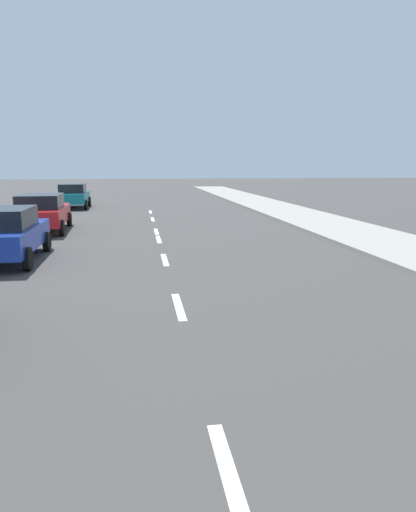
# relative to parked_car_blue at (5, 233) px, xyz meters

# --- Properties ---
(ground_plane) EXTENTS (160.00, 160.00, 0.00)m
(ground_plane) POSITION_rel_parked_car_blue_xyz_m (4.58, 1.04, -0.84)
(ground_plane) COLOR #423F3D
(sidewalk_strip) EXTENTS (3.60, 80.00, 0.14)m
(sidewalk_strip) POSITION_rel_parked_car_blue_xyz_m (12.52, 3.04, -0.77)
(sidewalk_strip) COLOR #9E998E
(sidewalk_strip) RESTS_ON ground
(lane_stripe_2) EXTENTS (0.16, 1.80, 0.01)m
(lane_stripe_2) POSITION_rel_parked_car_blue_xyz_m (4.58, -10.38, -0.83)
(lane_stripe_2) COLOR white
(lane_stripe_2) RESTS_ON ground
(lane_stripe_3) EXTENTS (0.16, 1.80, 0.01)m
(lane_stripe_3) POSITION_rel_parked_car_blue_xyz_m (4.58, -5.14, -0.83)
(lane_stripe_3) COLOR white
(lane_stripe_3) RESTS_ON ground
(lane_stripe_4) EXTENTS (0.16, 1.80, 0.01)m
(lane_stripe_4) POSITION_rel_parked_car_blue_xyz_m (4.58, -0.48, -0.83)
(lane_stripe_4) COLOR white
(lane_stripe_4) RESTS_ON ground
(lane_stripe_5) EXTENTS (0.16, 1.80, 0.01)m
(lane_stripe_5) POSITION_rel_parked_car_blue_xyz_m (4.58, 3.40, -0.83)
(lane_stripe_5) COLOR white
(lane_stripe_5) RESTS_ON ground
(lane_stripe_6) EXTENTS (0.16, 1.80, 0.01)m
(lane_stripe_6) POSITION_rel_parked_car_blue_xyz_m (4.58, 5.50, -0.83)
(lane_stripe_6) COLOR white
(lane_stripe_6) RESTS_ON ground
(lane_stripe_7) EXTENTS (0.16, 1.80, 0.01)m
(lane_stripe_7) POSITION_rel_parked_car_blue_xyz_m (4.58, 10.02, -0.83)
(lane_stripe_7) COLOR white
(lane_stripe_7) RESTS_ON ground
(lane_stripe_8) EXTENTS (0.16, 1.80, 0.01)m
(lane_stripe_8) POSITION_rel_parked_car_blue_xyz_m (4.58, 13.85, -0.83)
(lane_stripe_8) COLOR white
(lane_stripe_8) RESTS_ON ground
(parked_car_blue) EXTENTS (1.98, 4.23, 1.57)m
(parked_car_blue) POSITION_rel_parked_car_blue_xyz_m (0.00, 0.00, 0.00)
(parked_car_blue) COLOR #1E389E
(parked_car_blue) RESTS_ON ground
(parked_car_red) EXTENTS (2.21, 4.55, 1.57)m
(parked_car_red) POSITION_rel_parked_car_blue_xyz_m (-0.17, 6.29, 0.00)
(parked_car_red) COLOR red
(parked_car_red) RESTS_ON ground
(parked_car_teal) EXTENTS (1.99, 4.18, 1.57)m
(parked_car_teal) POSITION_rel_parked_car_blue_xyz_m (-0.27, 17.16, -0.00)
(parked_car_teal) COLOR #14727A
(parked_car_teal) RESTS_ON ground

